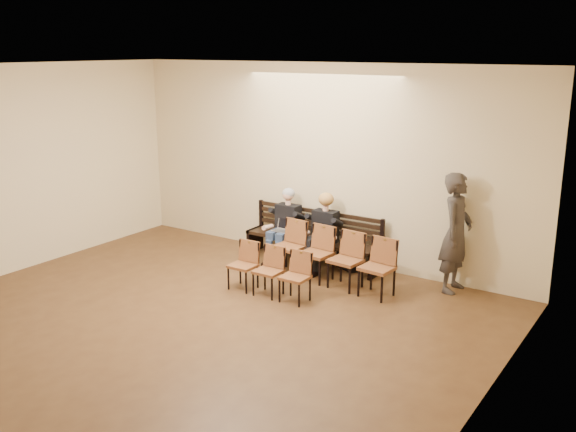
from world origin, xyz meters
name	(u,v)px	position (x,y,z in m)	size (l,w,h in m)	color
ground	(109,367)	(0.00, 0.00, 0.00)	(10.00, 10.00, 0.00)	brown
room_walls	(145,151)	(0.00, 0.79, 2.54)	(8.02, 10.01, 3.51)	beige
bench	(312,251)	(0.03, 4.65, 0.23)	(2.60, 0.90, 0.45)	black
seated_man	(285,226)	(-0.46, 4.53, 0.64)	(0.53, 0.74, 1.28)	black
seated_woman	(322,234)	(0.32, 4.53, 0.61)	(0.53, 0.73, 1.23)	black
laptop	(281,232)	(-0.43, 4.36, 0.56)	(0.31, 0.24, 0.23)	silver
water_bottle	(320,243)	(0.45, 4.23, 0.55)	(0.06, 0.06, 0.21)	silver
bag	(350,260)	(0.75, 4.75, 0.15)	(0.42, 0.29, 0.31)	black
passerby	(457,224)	(2.60, 4.75, 1.09)	(0.80, 0.52, 2.18)	#342E2B
chair_row_front	(331,257)	(0.83, 3.93, 0.45)	(2.21, 0.49, 0.91)	brown
chair_row_back	(268,271)	(0.27, 2.97, 0.38)	(1.38, 0.42, 0.77)	brown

